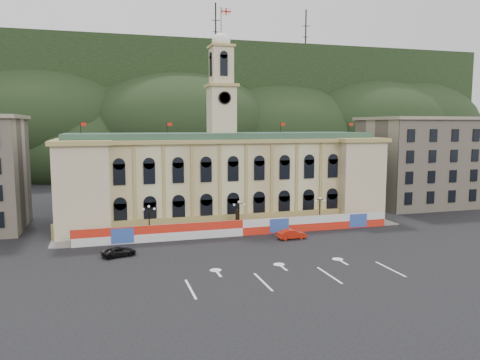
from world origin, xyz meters
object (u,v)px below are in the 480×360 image
object	(u,v)px
lamp_center	(239,214)
red_sedan	(292,234)
statue	(237,224)
black_suv	(119,252)

from	to	relation	value
lamp_center	red_sedan	distance (m)	9.11
statue	lamp_center	distance (m)	2.14
red_sedan	black_suv	distance (m)	25.28
red_sedan	black_suv	size ratio (longest dim) A/B	0.93
statue	red_sedan	bearing A→B (deg)	-47.22
statue	lamp_center	xyz separation A→B (m)	(0.00, -1.00, 1.89)
red_sedan	statue	bearing A→B (deg)	40.50
red_sedan	black_suv	xyz separation A→B (m)	(-25.18, -2.28, -0.12)
statue	red_sedan	xyz separation A→B (m)	(6.46, -6.98, -0.45)
lamp_center	red_sedan	size ratio (longest dim) A/B	1.14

